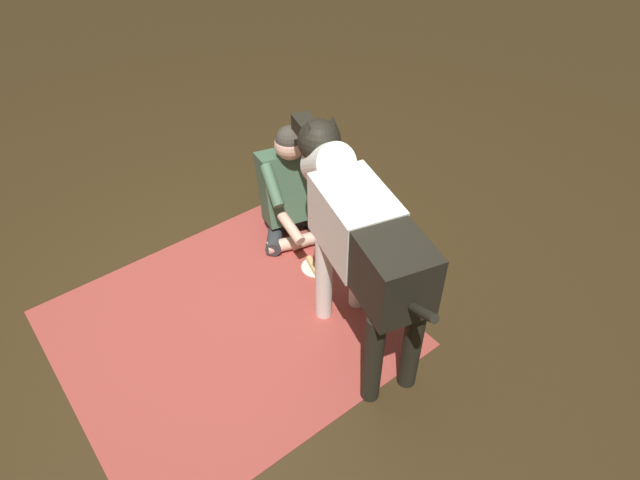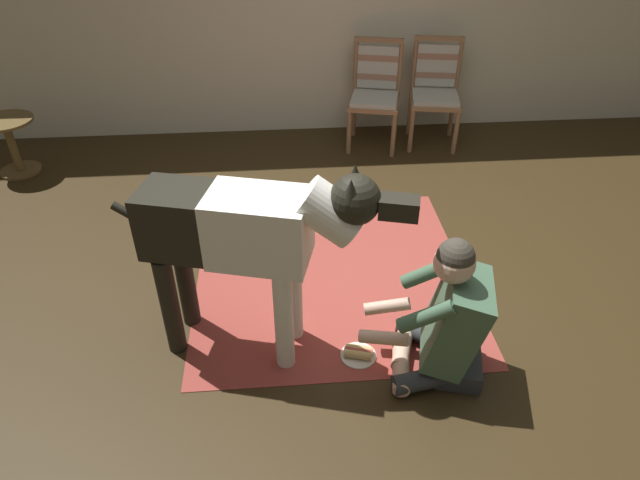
{
  "view_description": "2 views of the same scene",
  "coord_description": "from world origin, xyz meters",
  "px_view_note": "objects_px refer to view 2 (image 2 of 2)",
  "views": [
    {
      "loc": [
        -2.43,
        1.14,
        2.72
      ],
      "look_at": [
        -0.52,
        -0.35,
        0.58
      ],
      "focal_mm": 31.24,
      "sensor_mm": 36.0,
      "label": 1
    },
    {
      "loc": [
        -0.63,
        -2.79,
        2.44
      ],
      "look_at": [
        -0.42,
        -0.29,
        0.65
      ],
      "focal_mm": 31.49,
      "sensor_mm": 36.0,
      "label": 2
    }
  ],
  "objects_px": {
    "large_dog": "(249,234)",
    "round_side_table": "(11,141)",
    "dining_chair_left_of_pair": "(376,89)",
    "person_sitting_on_floor": "(446,320)",
    "dining_chair_right_of_pair": "(435,87)",
    "hot_dog_on_plate": "(358,353)"
  },
  "relations": [
    {
      "from": "large_dog",
      "to": "round_side_table",
      "type": "height_order",
      "value": "large_dog"
    },
    {
      "from": "dining_chair_left_of_pair",
      "to": "person_sitting_on_floor",
      "type": "relative_size",
      "value": 1.11
    },
    {
      "from": "dining_chair_left_of_pair",
      "to": "large_dog",
      "type": "height_order",
      "value": "large_dog"
    },
    {
      "from": "round_side_table",
      "to": "person_sitting_on_floor",
      "type": "bearing_deg",
      "value": -39.21
    },
    {
      "from": "dining_chair_left_of_pair",
      "to": "dining_chair_right_of_pair",
      "type": "xyz_separation_m",
      "value": [
        0.57,
        0.0,
        0.0
      ]
    },
    {
      "from": "dining_chair_right_of_pair",
      "to": "round_side_table",
      "type": "xyz_separation_m",
      "value": [
        -3.85,
        -0.36,
        -0.24
      ]
    },
    {
      "from": "dining_chair_left_of_pair",
      "to": "person_sitting_on_floor",
      "type": "height_order",
      "value": "dining_chair_left_of_pair"
    },
    {
      "from": "hot_dog_on_plate",
      "to": "round_side_table",
      "type": "distance_m",
      "value": 3.7
    },
    {
      "from": "dining_chair_right_of_pair",
      "to": "round_side_table",
      "type": "height_order",
      "value": "dining_chair_right_of_pair"
    },
    {
      "from": "large_dog",
      "to": "round_side_table",
      "type": "relative_size",
      "value": 3.1
    },
    {
      "from": "dining_chair_left_of_pair",
      "to": "round_side_table",
      "type": "distance_m",
      "value": 3.31
    },
    {
      "from": "large_dog",
      "to": "person_sitting_on_floor",
      "type": "bearing_deg",
      "value": -14.93
    },
    {
      "from": "dining_chair_right_of_pair",
      "to": "hot_dog_on_plate",
      "type": "bearing_deg",
      "value": -111.41
    },
    {
      "from": "large_dog",
      "to": "hot_dog_on_plate",
      "type": "xyz_separation_m",
      "value": [
        0.58,
        -0.15,
        -0.77
      ]
    },
    {
      "from": "large_dog",
      "to": "round_side_table",
      "type": "bearing_deg",
      "value": 132.95
    },
    {
      "from": "dining_chair_left_of_pair",
      "to": "dining_chair_right_of_pair",
      "type": "height_order",
      "value": "same"
    },
    {
      "from": "dining_chair_right_of_pair",
      "to": "large_dog",
      "type": "distance_m",
      "value": 3.18
    },
    {
      "from": "large_dog",
      "to": "hot_dog_on_plate",
      "type": "height_order",
      "value": "large_dog"
    },
    {
      "from": "hot_dog_on_plate",
      "to": "person_sitting_on_floor",
      "type": "bearing_deg",
      "value": -14.93
    },
    {
      "from": "dining_chair_left_of_pair",
      "to": "hot_dog_on_plate",
      "type": "relative_size",
      "value": 4.67
    },
    {
      "from": "person_sitting_on_floor",
      "to": "hot_dog_on_plate",
      "type": "relative_size",
      "value": 4.2
    },
    {
      "from": "person_sitting_on_floor",
      "to": "large_dog",
      "type": "bearing_deg",
      "value": 165.07
    }
  ]
}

